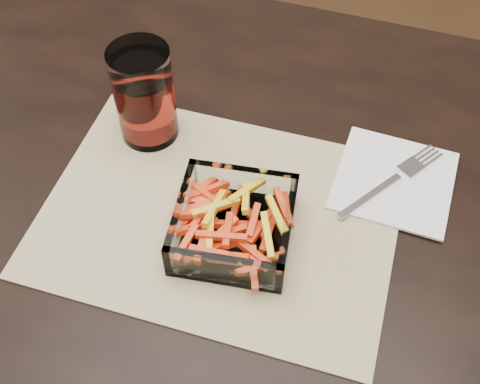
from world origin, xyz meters
name	(u,v)px	position (x,y,z in m)	size (l,w,h in m)	color
dining_table	(232,242)	(0.00, 0.00, 0.66)	(1.60, 0.90, 0.75)	black
placemat	(219,215)	(-0.01, -0.02, 0.75)	(0.45, 0.33, 0.00)	tan
glass_bowl	(234,226)	(0.02, -0.05, 0.78)	(0.16, 0.16, 0.06)	white
tumbler	(145,98)	(-0.15, 0.09, 0.82)	(0.08, 0.08, 0.14)	white
napkin	(394,180)	(0.20, 0.11, 0.76)	(0.15, 0.15, 0.00)	white
fork	(393,179)	(0.19, 0.10, 0.76)	(0.12, 0.16, 0.00)	silver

